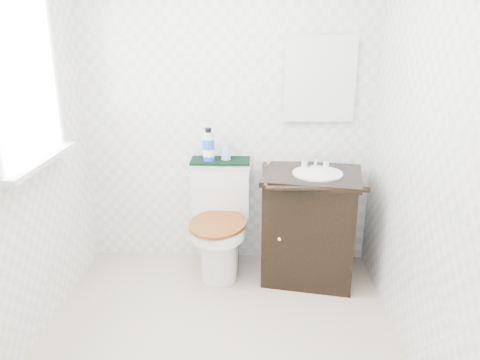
# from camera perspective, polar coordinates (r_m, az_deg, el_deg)

# --- Properties ---
(floor) EXTENTS (2.40, 2.40, 0.00)m
(floor) POSITION_cam_1_polar(r_m,az_deg,el_deg) (2.95, -2.82, -19.95)
(floor) COLOR #B8A894
(floor) RESTS_ON ground
(wall_back) EXTENTS (2.40, 0.00, 2.40)m
(wall_back) POSITION_cam_1_polar(r_m,az_deg,el_deg) (3.56, -1.53, 8.26)
(wall_back) COLOR white
(wall_back) RESTS_ON ground
(wall_front) EXTENTS (2.40, 0.00, 2.40)m
(wall_front) POSITION_cam_1_polar(r_m,az_deg,el_deg) (1.28, -8.14, -10.94)
(wall_front) COLOR white
(wall_front) RESTS_ON ground
(wall_left) EXTENTS (0.00, 2.40, 2.40)m
(wall_left) POSITION_cam_1_polar(r_m,az_deg,el_deg) (2.72, -27.02, 3.07)
(wall_left) COLOR white
(wall_left) RESTS_ON ground
(wall_right) EXTENTS (0.00, 2.40, 2.40)m
(wall_right) POSITION_cam_1_polar(r_m,az_deg,el_deg) (2.54, 22.28, 2.75)
(wall_right) COLOR white
(wall_right) RESTS_ON ground
(window) EXTENTS (0.02, 0.70, 0.90)m
(window) POSITION_cam_1_polar(r_m,az_deg,el_deg) (2.87, -25.15, 11.18)
(window) COLOR white
(window) RESTS_ON wall_left
(mirror) EXTENTS (0.50, 0.02, 0.60)m
(mirror) POSITION_cam_1_polar(r_m,az_deg,el_deg) (3.53, 9.70, 12.01)
(mirror) COLOR silver
(mirror) RESTS_ON wall_back
(toilet) EXTENTS (0.47, 0.66, 0.84)m
(toilet) POSITION_cam_1_polar(r_m,az_deg,el_deg) (3.59, -2.45, -5.62)
(toilet) COLOR white
(toilet) RESTS_ON floor
(vanity) EXTENTS (0.78, 0.70, 0.92)m
(vanity) POSITION_cam_1_polar(r_m,az_deg,el_deg) (3.52, 8.58, -5.17)
(vanity) COLOR black
(vanity) RESTS_ON floor
(trash_bin) EXTENTS (0.22, 0.18, 0.30)m
(trash_bin) POSITION_cam_1_polar(r_m,az_deg,el_deg) (3.63, 4.90, -9.13)
(trash_bin) COLOR white
(trash_bin) RESTS_ON floor
(towel) EXTENTS (0.45, 0.22, 0.02)m
(towel) POSITION_cam_1_polar(r_m,az_deg,el_deg) (3.54, -2.40, 2.36)
(towel) COLOR black
(towel) RESTS_ON toilet
(mouthwash_bottle) EXTENTS (0.09, 0.09, 0.25)m
(mouthwash_bottle) POSITION_cam_1_polar(r_m,az_deg,el_deg) (3.50, -3.86, 4.20)
(mouthwash_bottle) COLOR blue
(mouthwash_bottle) RESTS_ON towel
(cup) EXTENTS (0.07, 0.07, 0.09)m
(cup) POSITION_cam_1_polar(r_m,az_deg,el_deg) (3.53, -1.73, 3.26)
(cup) COLOR #86A7DC
(cup) RESTS_ON towel
(soap_bar) EXTENTS (0.07, 0.05, 0.02)m
(soap_bar) POSITION_cam_1_polar(r_m,az_deg,el_deg) (3.49, 8.24, 1.61)
(soap_bar) COLOR #19717A
(soap_bar) RESTS_ON vanity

